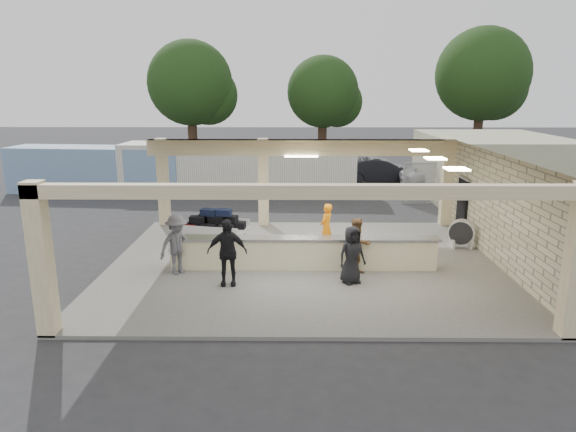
{
  "coord_description": "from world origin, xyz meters",
  "views": [
    {
      "loc": [
        -0.31,
        -15.34,
        5.43
      ],
      "look_at": [
        -0.48,
        1.0,
        1.37
      ],
      "focal_mm": 32.0,
      "sensor_mm": 36.0,
      "label": 1
    }
  ],
  "objects_px": {
    "baggage_counter": "(303,253)",
    "baggage_handler": "(326,228)",
    "drum_fan": "(461,233)",
    "container_white": "(239,169)",
    "car_dark": "(380,171)",
    "car_white_a": "(451,178)",
    "passenger_b": "(227,252)",
    "passenger_d": "(352,255)",
    "container_blue": "(98,169)",
    "passenger_a": "(358,246)",
    "passenger_c": "(177,245)",
    "car_white_b": "(487,173)",
    "luggage_cart": "(213,226)"
  },
  "relations": [
    {
      "from": "drum_fan",
      "to": "container_white",
      "type": "bearing_deg",
      "value": 157.05
    },
    {
      "from": "baggage_handler",
      "to": "car_white_a",
      "type": "xyz_separation_m",
      "value": [
        7.44,
        11.04,
        -0.18
      ]
    },
    {
      "from": "passenger_d",
      "to": "car_white_b",
      "type": "distance_m",
      "value": 18.82
    },
    {
      "from": "passenger_a",
      "to": "car_white_b",
      "type": "relative_size",
      "value": 0.42
    },
    {
      "from": "baggage_handler",
      "to": "passenger_c",
      "type": "bearing_deg",
      "value": -33.42
    },
    {
      "from": "baggage_counter",
      "to": "passenger_d",
      "type": "distance_m",
      "value": 1.81
    },
    {
      "from": "passenger_d",
      "to": "car_white_a",
      "type": "height_order",
      "value": "passenger_d"
    },
    {
      "from": "passenger_b",
      "to": "container_blue",
      "type": "relative_size",
      "value": 0.2
    },
    {
      "from": "luggage_cart",
      "to": "car_white_a",
      "type": "height_order",
      "value": "car_white_a"
    },
    {
      "from": "luggage_cart",
      "to": "container_white",
      "type": "relative_size",
      "value": 0.2
    },
    {
      "from": "baggage_counter",
      "to": "car_dark",
      "type": "height_order",
      "value": "car_dark"
    },
    {
      "from": "baggage_counter",
      "to": "car_dark",
      "type": "distance_m",
      "value": 15.72
    },
    {
      "from": "passenger_a",
      "to": "car_dark",
      "type": "relative_size",
      "value": 0.38
    },
    {
      "from": "drum_fan",
      "to": "container_white",
      "type": "xyz_separation_m",
      "value": [
        -8.65,
        9.85,
        0.69
      ]
    },
    {
      "from": "passenger_a",
      "to": "luggage_cart",
      "type": "bearing_deg",
      "value": 126.65
    },
    {
      "from": "passenger_d",
      "to": "car_dark",
      "type": "xyz_separation_m",
      "value": [
        3.44,
        16.16,
        -0.17
      ]
    },
    {
      "from": "car_white_a",
      "to": "car_dark",
      "type": "bearing_deg",
      "value": 53.3
    },
    {
      "from": "baggage_counter",
      "to": "car_white_b",
      "type": "relative_size",
      "value": 2.01
    },
    {
      "from": "passenger_a",
      "to": "container_blue",
      "type": "relative_size",
      "value": 0.18
    },
    {
      "from": "passenger_d",
      "to": "container_blue",
      "type": "bearing_deg",
      "value": 107.12
    },
    {
      "from": "baggage_counter",
      "to": "car_dark",
      "type": "relative_size",
      "value": 1.83
    },
    {
      "from": "baggage_counter",
      "to": "luggage_cart",
      "type": "height_order",
      "value": "luggage_cart"
    },
    {
      "from": "passenger_b",
      "to": "container_white",
      "type": "distance_m",
      "value": 13.41
    },
    {
      "from": "luggage_cart",
      "to": "passenger_d",
      "type": "relative_size",
      "value": 1.5
    },
    {
      "from": "car_white_b",
      "to": "car_dark",
      "type": "height_order",
      "value": "car_dark"
    },
    {
      "from": "car_dark",
      "to": "container_blue",
      "type": "bearing_deg",
      "value": 100.62
    },
    {
      "from": "passenger_b",
      "to": "car_dark",
      "type": "distance_m",
      "value": 17.75
    },
    {
      "from": "luggage_cart",
      "to": "baggage_handler",
      "type": "height_order",
      "value": "baggage_handler"
    },
    {
      "from": "car_white_b",
      "to": "passenger_c",
      "type": "bearing_deg",
      "value": 165.76
    },
    {
      "from": "baggage_counter",
      "to": "container_white",
      "type": "height_order",
      "value": "container_white"
    },
    {
      "from": "baggage_counter",
      "to": "passenger_d",
      "type": "bearing_deg",
      "value": -41.59
    },
    {
      "from": "drum_fan",
      "to": "passenger_a",
      "type": "distance_m",
      "value": 4.72
    },
    {
      "from": "drum_fan",
      "to": "car_dark",
      "type": "xyz_separation_m",
      "value": [
        -0.7,
        12.84,
        0.12
      ]
    },
    {
      "from": "passenger_b",
      "to": "car_white_a",
      "type": "height_order",
      "value": "passenger_b"
    },
    {
      "from": "passenger_c",
      "to": "car_dark",
      "type": "xyz_separation_m",
      "value": [
        8.48,
        15.48,
        -0.24
      ]
    },
    {
      "from": "passenger_a",
      "to": "baggage_counter",
      "type": "bearing_deg",
      "value": 140.49
    },
    {
      "from": "baggage_handler",
      "to": "passenger_d",
      "type": "bearing_deg",
      "value": 40.9
    },
    {
      "from": "drum_fan",
      "to": "container_white",
      "type": "distance_m",
      "value": 13.12
    },
    {
      "from": "passenger_a",
      "to": "passenger_d",
      "type": "xyz_separation_m",
      "value": [
        -0.25,
        -0.68,
        -0.03
      ]
    },
    {
      "from": "passenger_a",
      "to": "passenger_b",
      "type": "distance_m",
      "value": 3.82
    },
    {
      "from": "luggage_cart",
      "to": "car_dark",
      "type": "height_order",
      "value": "car_dark"
    },
    {
      "from": "car_white_a",
      "to": "drum_fan",
      "type": "bearing_deg",
      "value": 161.32
    },
    {
      "from": "luggage_cart",
      "to": "car_white_b",
      "type": "height_order",
      "value": "luggage_cart"
    },
    {
      "from": "car_white_b",
      "to": "drum_fan",
      "type": "bearing_deg",
      "value": -174.06
    },
    {
      "from": "baggage_counter",
      "to": "baggage_handler",
      "type": "bearing_deg",
      "value": 65.01
    },
    {
      "from": "container_white",
      "to": "container_blue",
      "type": "height_order",
      "value": "container_white"
    },
    {
      "from": "drum_fan",
      "to": "passenger_d",
      "type": "bearing_deg",
      "value": -115.46
    },
    {
      "from": "baggage_counter",
      "to": "passenger_b",
      "type": "height_order",
      "value": "passenger_b"
    },
    {
      "from": "baggage_counter",
      "to": "car_white_a",
      "type": "distance_m",
      "value": 15.19
    },
    {
      "from": "drum_fan",
      "to": "car_white_a",
      "type": "xyz_separation_m",
      "value": [
        2.77,
        10.61,
        0.1
      ]
    }
  ]
}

